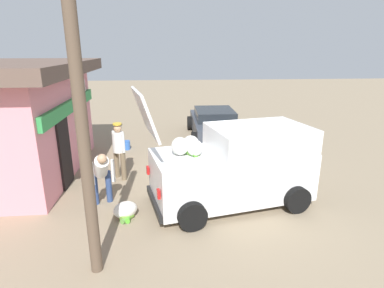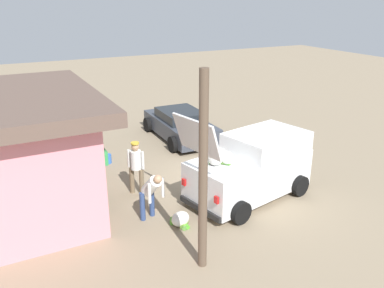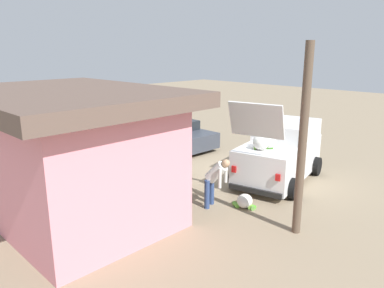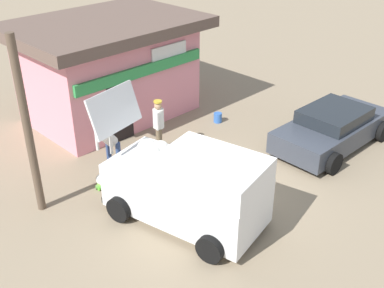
{
  "view_description": "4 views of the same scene",
  "coord_description": "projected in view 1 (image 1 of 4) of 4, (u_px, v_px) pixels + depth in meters",
  "views": [
    {
      "loc": [
        -8.89,
        1.19,
        3.8
      ],
      "look_at": [
        0.3,
        0.47,
        0.94
      ],
      "focal_mm": 29.13,
      "sensor_mm": 36.0,
      "label": 1
    },
    {
      "loc": [
        -10.99,
        6.22,
        5.87
      ],
      "look_at": [
        0.59,
        0.43,
        1.1
      ],
      "focal_mm": 37.58,
      "sensor_mm": 36.0,
      "label": 2
    },
    {
      "loc": [
        -8.21,
        10.17,
        4.38
      ],
      "look_at": [
        0.69,
        1.38,
        1.16
      ],
      "focal_mm": 34.55,
      "sensor_mm": 36.0,
      "label": 3
    },
    {
      "loc": [
        -8.16,
        -7.23,
        7.26
      ],
      "look_at": [
        0.16,
        1.38,
        0.7
      ],
      "focal_mm": 43.91,
      "sensor_mm": 36.0,
      "label": 4
    }
  ],
  "objects": [
    {
      "name": "ground_plane",
      "position": [
        208.0,
        175.0,
        9.68
      ],
      "size": [
        60.0,
        60.0,
        0.0
      ],
      "primitive_type": "plane",
      "color": "gray"
    },
    {
      "name": "delivery_van",
      "position": [
        235.0,
        166.0,
        7.79
      ],
      "size": [
        2.81,
        4.48,
        2.94
      ],
      "color": "white",
      "rests_on": "ground_plane"
    },
    {
      "name": "vendor_standing",
      "position": [
        119.0,
        147.0,
        9.18
      ],
      "size": [
        0.48,
        0.48,
        1.72
      ],
      "color": "#726047",
      "rests_on": "ground_plane"
    },
    {
      "name": "customer_bending",
      "position": [
        102.0,
        173.0,
        7.56
      ],
      "size": [
        0.74,
        0.64,
        1.46
      ],
      "color": "navy",
      "rests_on": "ground_plane"
    },
    {
      "name": "paint_bucket",
      "position": [
        126.0,
        145.0,
        12.11
      ],
      "size": [
        0.29,
        0.29,
        0.34
      ],
      "primitive_type": "cylinder",
      "color": "blue",
      "rests_on": "ground_plane"
    },
    {
      "name": "utility_pole",
      "position": [
        84.0,
        148.0,
        4.89
      ],
      "size": [
        0.2,
        0.2,
        4.57
      ],
      "primitive_type": "cylinder",
      "color": "brown",
      "rests_on": "ground_plane"
    },
    {
      "name": "storefront_bar",
      "position": [
        8.0,
        119.0,
        9.24
      ],
      "size": [
        6.32,
        4.66,
        3.42
      ],
      "color": "pink",
      "rests_on": "ground_plane"
    },
    {
      "name": "unloaded_banana_pile",
      "position": [
        125.0,
        211.0,
        7.24
      ],
      "size": [
        0.69,
        0.72,
        0.37
      ],
      "color": "silver",
      "rests_on": "ground_plane"
    },
    {
      "name": "parked_sedan",
      "position": [
        214.0,
        124.0,
        13.56
      ],
      "size": [
        4.3,
        2.22,
        1.25
      ],
      "color": "#383D47",
      "rests_on": "ground_plane"
    }
  ]
}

